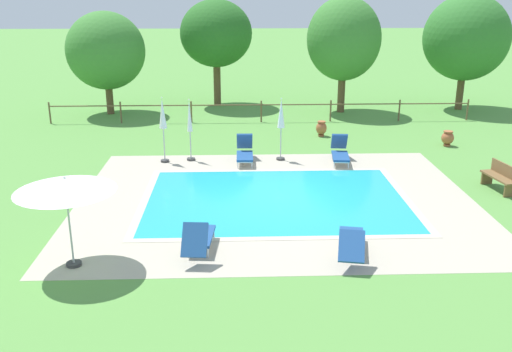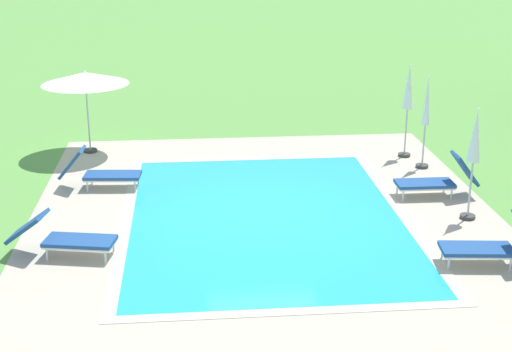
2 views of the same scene
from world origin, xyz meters
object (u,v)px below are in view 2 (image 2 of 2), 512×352
object	(u,v)px
patio_umbrella_open_foreground	(85,79)
patio_umbrella_closed_row_mid_east	(408,94)
sun_lounger_north_mid	(101,172)
sun_lounger_north_far	(65,237)
patio_umbrella_closed_row_west	(426,112)
sun_lounger_north_near_steps	(436,180)
sun_lounger_south_near_corner	(492,245)
patio_umbrella_closed_row_mid_west	(475,144)

from	to	relation	value
patio_umbrella_open_foreground	patio_umbrella_closed_row_mid_east	size ratio (longest dim) A/B	0.93
sun_lounger_north_mid	sun_lounger_north_far	size ratio (longest dim) A/B	0.92
patio_umbrella_closed_row_west	patio_umbrella_closed_row_mid_east	world-z (taller)	patio_umbrella_closed_row_mid_east
patio_umbrella_closed_row_mid_east	patio_umbrella_open_foreground	bearing A→B (deg)	-97.94
sun_lounger_north_near_steps	patio_umbrella_closed_row_mid_east	world-z (taller)	patio_umbrella_closed_row_mid_east
sun_lounger_north_mid	sun_lounger_south_near_corner	bearing A→B (deg)	57.14
sun_lounger_north_mid	patio_umbrella_closed_row_mid_west	bearing A→B (deg)	71.55
sun_lounger_south_near_corner	patio_umbrella_closed_row_mid_east	bearing A→B (deg)	177.55
sun_lounger_north_near_steps	sun_lounger_north_far	bearing A→B (deg)	-72.70
sun_lounger_north_near_steps	patio_umbrella_closed_row_mid_west	distance (m)	1.86
patio_umbrella_closed_row_mid_east	sun_lounger_north_mid	bearing A→B (deg)	-77.25
sun_lounger_north_far	sun_lounger_south_near_corner	bearing A→B (deg)	81.85
sun_lounger_north_far	patio_umbrella_closed_row_mid_west	world-z (taller)	patio_umbrella_closed_row_mid_west
sun_lounger_south_near_corner	patio_umbrella_open_foreground	size ratio (longest dim) A/B	0.83
sun_lounger_south_near_corner	patio_umbrella_closed_row_mid_west	distance (m)	2.56
sun_lounger_north_near_steps	patio_umbrella_open_foreground	size ratio (longest dim) A/B	0.81
patio_umbrella_closed_row_west	sun_lounger_north_mid	bearing A→B (deg)	-84.34
patio_umbrella_closed_row_mid_east	sun_lounger_north_far	bearing A→B (deg)	-55.77
sun_lounger_north_mid	patio_umbrella_closed_row_mid_west	size ratio (longest dim) A/B	0.80
sun_lounger_north_near_steps	sun_lounger_north_mid	world-z (taller)	sun_lounger_north_near_steps
sun_lounger_north_near_steps	patio_umbrella_closed_row_west	distance (m)	2.32
sun_lounger_north_far	patio_umbrella_open_foreground	size ratio (longest dim) A/B	0.91
sun_lounger_north_near_steps	sun_lounger_south_near_corner	world-z (taller)	sun_lounger_north_near_steps
sun_lounger_north_mid	patio_umbrella_open_foreground	bearing A→B (deg)	-168.40
patio_umbrella_closed_row_west	patio_umbrella_closed_row_mid_east	distance (m)	1.02
patio_umbrella_closed_row_west	patio_umbrella_closed_row_mid_west	distance (m)	3.42
sun_lounger_north_near_steps	sun_lounger_south_near_corner	xyz separation A→B (m)	(3.58, -0.14, -0.00)
patio_umbrella_open_foreground	sun_lounger_north_far	bearing A→B (deg)	2.72
sun_lounger_south_near_corner	patio_umbrella_closed_row_west	world-z (taller)	patio_umbrella_closed_row_west
patio_umbrella_closed_row_mid_west	sun_lounger_north_mid	bearing A→B (deg)	-108.45
sun_lounger_south_near_corner	patio_umbrella_closed_row_mid_east	size ratio (longest dim) A/B	0.77
sun_lounger_north_near_steps	patio_umbrella_closed_row_mid_east	bearing A→B (deg)	177.33
patio_umbrella_closed_row_west	sun_lounger_north_far	bearing A→B (deg)	-61.30
patio_umbrella_closed_row_mid_west	patio_umbrella_open_foreground	bearing A→B (deg)	-123.22
patio_umbrella_open_foreground	patio_umbrella_closed_row_mid_west	world-z (taller)	patio_umbrella_closed_row_mid_west
sun_lounger_north_near_steps	sun_lounger_south_near_corner	bearing A→B (deg)	-2.27
sun_lounger_north_near_steps	patio_umbrella_open_foreground	world-z (taller)	patio_umbrella_open_foreground
patio_umbrella_open_foreground	patio_umbrella_closed_row_mid_east	xyz separation A→B (m)	(1.17, 8.37, -0.32)
sun_lounger_north_far	patio_umbrella_closed_row_west	bearing A→B (deg)	118.70
sun_lounger_north_near_steps	patio_umbrella_closed_row_mid_west	xyz separation A→B (m)	(1.37, 0.25, 1.23)
sun_lounger_north_mid	patio_umbrella_closed_row_mid_east	bearing A→B (deg)	102.75
sun_lounger_south_near_corner	patio_umbrella_closed_row_mid_west	xyz separation A→B (m)	(-2.21, 0.40, 1.24)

